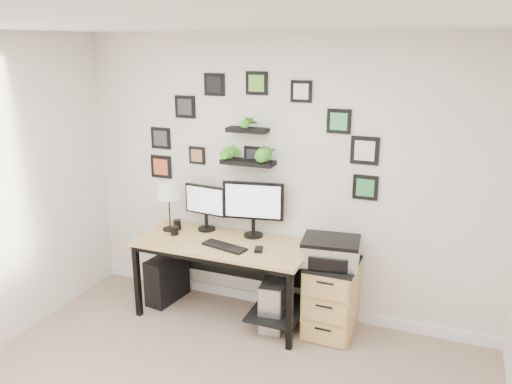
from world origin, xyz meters
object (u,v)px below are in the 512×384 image
at_px(desk, 228,254).
at_px(monitor_left, 206,204).
at_px(mug, 174,231).
at_px(pc_tower_black, 167,278).
at_px(table_lamp, 168,191).
at_px(pc_tower_grey, 275,302).
at_px(monitor_right, 253,205).
at_px(file_cabinet, 331,298).
at_px(printer, 331,251).

distance_m(desk, monitor_left, 0.53).
height_order(mug, pc_tower_black, mug).
bearing_deg(table_lamp, pc_tower_black, -150.27).
bearing_deg(mug, monitor_left, 45.31).
xyz_separation_m(monitor_left, pc_tower_grey, (0.79, -0.20, -0.78)).
bearing_deg(monitor_right, mug, -161.64).
bearing_deg(file_cabinet, pc_tower_black, -179.23).
bearing_deg(printer, mug, -176.53).
xyz_separation_m(mug, pc_tower_grey, (1.01, 0.03, -0.56)).
distance_m(monitor_right, pc_tower_grey, 0.91).
height_order(monitor_right, mug, monitor_right).
bearing_deg(pc_tower_grey, desk, 178.46).
bearing_deg(monitor_left, printer, -6.06).
relative_size(monitor_right, file_cabinet, 0.85).
distance_m(monitor_right, printer, 0.84).
xyz_separation_m(table_lamp, pc_tower_black, (-0.05, -0.03, -0.91)).
height_order(file_cabinet, printer, printer).
distance_m(desk, pc_tower_black, 0.80).
relative_size(table_lamp, pc_tower_grey, 1.01).
height_order(mug, pc_tower_grey, mug).
bearing_deg(desk, pc_tower_grey, -1.54).
bearing_deg(printer, table_lamp, 179.50).
xyz_separation_m(desk, file_cabinet, (0.97, 0.06, -0.29)).
height_order(mug, file_cabinet, mug).
relative_size(desk, mug, 18.94).
relative_size(pc_tower_grey, file_cabinet, 0.72).
distance_m(desk, file_cabinet, 1.02).
xyz_separation_m(desk, pc_tower_black, (-0.70, 0.04, -0.39)).
relative_size(monitor_left, file_cabinet, 0.67).
height_order(pc_tower_black, file_cabinet, file_cabinet).
distance_m(table_lamp, mug, 0.38).
bearing_deg(file_cabinet, table_lamp, 179.80).
bearing_deg(pc_tower_black, desk, 4.94).
height_order(pc_tower_black, printer, printer).
bearing_deg(printer, desk, -176.99).
bearing_deg(pc_tower_grey, monitor_right, 144.97).
distance_m(mug, file_cabinet, 1.58).
bearing_deg(monitor_right, table_lamp, -170.85).
relative_size(desk, pc_tower_black, 3.42).
relative_size(monitor_left, table_lamp, 0.93).
distance_m(monitor_left, pc_tower_grey, 1.13).
height_order(desk, mug, mug).
xyz_separation_m(desk, table_lamp, (-0.65, 0.06, 0.51)).
distance_m(table_lamp, pc_tower_black, 0.91).
bearing_deg(printer, pc_tower_black, -179.51).
bearing_deg(file_cabinet, pc_tower_grey, -171.97).
bearing_deg(pc_tower_grey, table_lamp, 176.08).
bearing_deg(monitor_left, table_lamp, -159.96).
height_order(pc_tower_grey, file_cabinet, file_cabinet).
bearing_deg(table_lamp, pc_tower_grey, -3.92).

